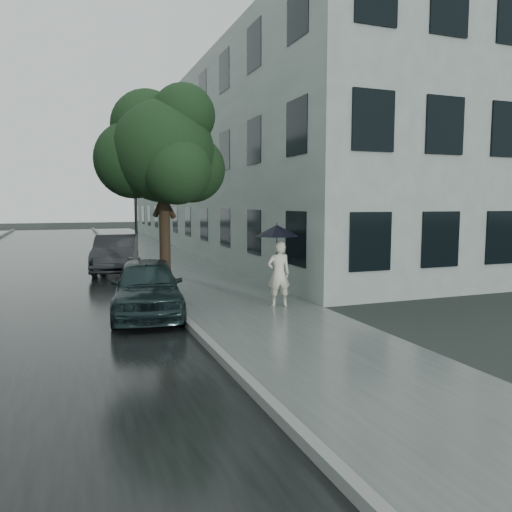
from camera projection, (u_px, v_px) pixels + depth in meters
name	position (u px, v px, depth m)	size (l,w,h in m)	color
ground	(272.00, 329.00, 10.24)	(120.00, 120.00, 0.00)	black
sidewalk	(171.00, 263.00, 21.48)	(3.50, 60.00, 0.01)	slate
kerb_near	(127.00, 263.00, 20.84)	(0.15, 60.00, 0.15)	slate
asphalt_road	(36.00, 268.00, 19.61)	(6.85, 60.00, 0.00)	black
building_near	(232.00, 170.00, 29.82)	(7.02, 36.00, 9.00)	#96A49E
pedestrian	(279.00, 274.00, 12.36)	(0.59, 0.39, 1.63)	silver
umbrella	(277.00, 231.00, 12.26)	(1.11, 1.11, 1.15)	black
street_tree	(162.00, 150.00, 13.08)	(3.48, 3.16, 5.65)	#332619
lamp_post	(132.00, 189.00, 21.38)	(0.85, 0.33, 5.53)	black
car_near	(147.00, 287.00, 11.45)	(1.55, 3.85, 1.31)	black
car_far	(116.00, 253.00, 18.64)	(1.46, 4.18, 1.38)	black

